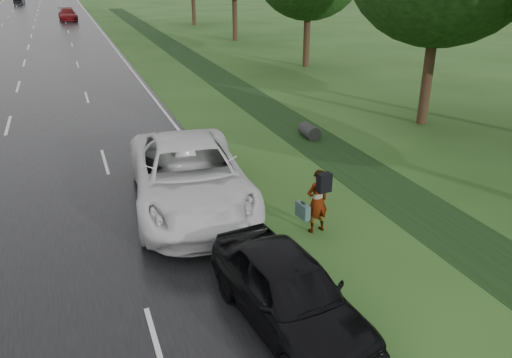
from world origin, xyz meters
The scene contains 9 objects.
road centered at (0.00, 45.00, 0.02)m, with size 14.00×180.00×0.04m, color black.
edge_stripe_east centered at (6.75, 45.00, 0.04)m, with size 0.12×180.00×0.01m, color silver.
center_line centered at (0.00, 45.00, 0.04)m, with size 0.12×180.00×0.01m, color silver.
drainage_ditch centered at (11.50, 18.71, 0.04)m, with size 2.20×120.00×0.56m.
pedestrian centered at (8.18, 2.96, 0.89)m, with size 0.83×0.67×1.73m.
white_pickup centered at (5.50, 5.56, 0.97)m, with size 3.08×6.67×1.85m, color silver.
dark_sedan centered at (6.00, -0.14, 0.77)m, with size 1.73×4.31×1.47m, color black.
far_car_red centered at (3.90, 62.02, 0.76)m, with size 2.03×4.99×1.45m, color maroon.
far_car_dark centered at (-3.27, 95.11, 0.71)m, with size 1.42×4.07×1.34m, color black.
Camera 1 is at (2.65, -7.19, 6.41)m, focal length 35.00 mm.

